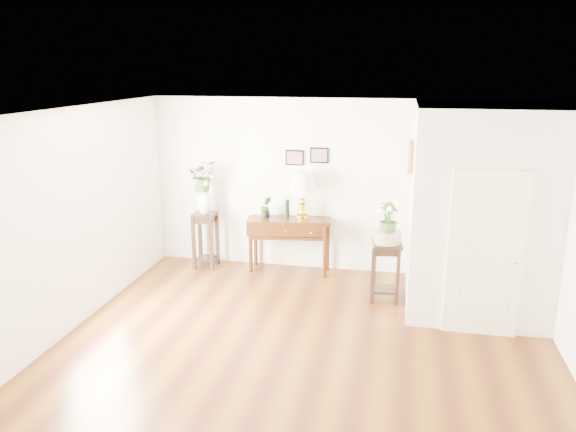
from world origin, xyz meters
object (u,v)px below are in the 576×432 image
(table_lamp, at_px, (302,198))
(plant_stand_a, at_px, (206,240))
(plant_stand_b, at_px, (386,271))
(console_table, at_px, (289,245))

(table_lamp, distance_m, plant_stand_a, 1.79)
(plant_stand_a, height_order, plant_stand_b, plant_stand_a)
(console_table, xyz_separation_m, plant_stand_a, (-1.40, -0.10, 0.02))
(table_lamp, bearing_deg, console_table, 180.00)
(plant_stand_a, relative_size, plant_stand_b, 1.09)
(console_table, relative_size, plant_stand_a, 1.43)
(console_table, height_order, plant_stand_b, console_table)
(table_lamp, height_order, plant_stand_a, table_lamp)
(plant_stand_b, bearing_deg, table_lamp, 147.86)
(plant_stand_a, bearing_deg, table_lamp, 3.39)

